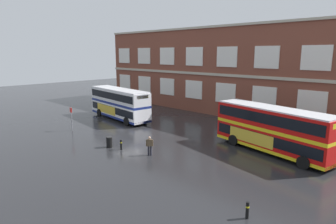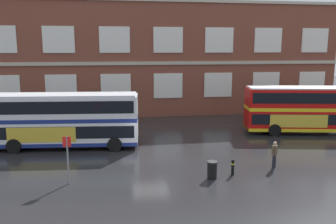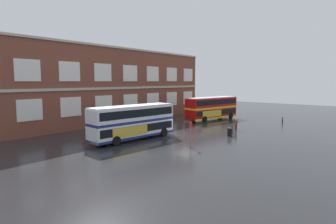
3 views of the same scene
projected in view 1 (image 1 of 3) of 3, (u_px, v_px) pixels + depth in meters
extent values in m
plane|color=#232326|center=(142.00, 129.00, 34.45)|extent=(120.00, 120.00, 0.00)
cube|color=brown|center=(226.00, 71.00, 43.96)|extent=(44.67, 8.00, 12.11)
cube|color=#B2A893|center=(209.00, 74.00, 41.16)|extent=(44.67, 0.16, 0.36)
cube|color=#B2A893|center=(211.00, 27.00, 39.90)|extent=(44.67, 0.28, 0.30)
cube|color=silver|center=(125.00, 82.00, 55.11)|extent=(3.13, 0.12, 2.66)
cube|color=silver|center=(144.00, 84.00, 51.26)|extent=(3.13, 0.12, 2.66)
cube|color=silver|center=(167.00, 87.00, 47.42)|extent=(3.13, 0.12, 2.66)
cube|color=silver|center=(194.00, 90.00, 43.58)|extent=(3.13, 0.12, 2.66)
cube|color=silver|center=(225.00, 93.00, 39.74)|extent=(3.13, 0.12, 2.66)
cube|color=silver|center=(264.00, 97.00, 35.89)|extent=(3.13, 0.12, 2.66)
cube|color=silver|center=(312.00, 103.00, 32.05)|extent=(3.13, 0.12, 2.66)
cube|color=silver|center=(124.00, 56.00, 54.15)|extent=(3.13, 0.12, 2.66)
cube|color=silver|center=(144.00, 56.00, 50.30)|extent=(3.13, 0.12, 2.66)
cube|color=silver|center=(167.00, 56.00, 46.46)|extent=(3.13, 0.12, 2.66)
cube|color=silver|center=(194.00, 56.00, 42.62)|extent=(3.13, 0.12, 2.66)
cube|color=silver|center=(227.00, 57.00, 38.77)|extent=(3.13, 0.12, 2.66)
cube|color=silver|center=(267.00, 57.00, 34.93)|extent=(3.13, 0.12, 2.66)
cube|color=silver|center=(316.00, 58.00, 31.09)|extent=(3.13, 0.12, 2.66)
cube|color=silver|center=(119.00, 110.00, 39.29)|extent=(11.19, 3.58, 1.75)
cube|color=black|center=(119.00, 108.00, 39.24)|extent=(10.76, 3.58, 0.90)
cube|color=navy|center=(119.00, 102.00, 39.08)|extent=(11.19, 3.58, 0.30)
cube|color=silver|center=(119.00, 96.00, 38.90)|extent=(11.19, 3.58, 1.55)
cube|color=black|center=(119.00, 95.00, 38.88)|extent=(10.76, 3.58, 0.90)
cube|color=navy|center=(120.00, 115.00, 39.43)|extent=(11.19, 3.60, 0.28)
cube|color=silver|center=(119.00, 89.00, 38.73)|extent=(10.96, 3.46, 0.12)
cube|color=gold|center=(106.00, 109.00, 39.45)|extent=(4.82, 0.49, 1.10)
cube|color=yellow|center=(143.00, 97.00, 34.71)|extent=(0.22, 1.66, 0.40)
cylinder|color=black|center=(127.00, 122.00, 35.73)|extent=(1.07, 0.42, 1.04)
cylinder|color=black|center=(144.00, 119.00, 37.34)|extent=(1.07, 0.42, 1.04)
cylinder|color=black|center=(100.00, 113.00, 41.10)|extent=(1.07, 0.42, 1.04)
cylinder|color=black|center=(115.00, 110.00, 42.71)|extent=(1.07, 0.42, 1.04)
cube|color=red|center=(272.00, 139.00, 26.05)|extent=(11.28, 4.54, 1.75)
cube|color=black|center=(272.00, 137.00, 26.01)|extent=(10.86, 4.50, 0.90)
cube|color=yellow|center=(272.00, 128.00, 25.85)|extent=(11.28, 4.54, 0.30)
cube|color=red|center=(273.00, 118.00, 25.67)|extent=(11.28, 4.54, 1.55)
cube|color=black|center=(273.00, 117.00, 25.65)|extent=(10.86, 4.50, 0.90)
cube|color=yellow|center=(271.00, 147.00, 26.20)|extent=(11.29, 4.56, 0.28)
cube|color=silver|center=(274.00, 108.00, 25.50)|extent=(11.05, 4.40, 0.12)
cube|color=gold|center=(250.00, 137.00, 26.38)|extent=(4.76, 0.92, 1.10)
cylinder|color=black|center=(304.00, 163.00, 22.38)|extent=(1.08, 0.51, 1.04)
cylinder|color=black|center=(321.00, 156.00, 23.80)|extent=(1.08, 0.51, 1.04)
cylinder|color=black|center=(233.00, 140.00, 28.14)|extent=(1.08, 0.51, 1.04)
cylinder|color=black|center=(251.00, 136.00, 29.56)|extent=(1.08, 0.51, 1.04)
cylinder|color=black|center=(148.00, 151.00, 25.40)|extent=(0.23, 0.23, 0.85)
cylinder|color=black|center=(151.00, 151.00, 25.40)|extent=(0.23, 0.23, 0.85)
cube|color=brown|center=(150.00, 143.00, 25.26)|extent=(0.45, 0.45, 0.60)
cylinder|color=brown|center=(147.00, 143.00, 25.27)|extent=(0.16, 0.16, 0.57)
cylinder|color=brown|center=(153.00, 143.00, 25.27)|extent=(0.16, 0.16, 0.57)
sphere|color=tan|center=(149.00, 138.00, 25.17)|extent=(0.22, 0.22, 0.22)
cylinder|color=slate|center=(72.00, 119.00, 33.24)|extent=(0.10, 0.10, 2.70)
cube|color=red|center=(71.00, 110.00, 33.01)|extent=(0.44, 0.04, 0.56)
cylinder|color=black|center=(109.00, 142.00, 27.56)|extent=(0.56, 0.56, 0.95)
cylinder|color=black|center=(109.00, 137.00, 27.46)|extent=(0.60, 0.60, 0.08)
cylinder|color=black|center=(121.00, 145.00, 26.87)|extent=(0.18, 0.18, 0.95)
cylinder|color=yellow|center=(121.00, 143.00, 26.83)|extent=(0.19, 0.19, 0.08)
cylinder|color=black|center=(247.00, 210.00, 15.68)|extent=(0.18, 0.18, 0.95)
cylinder|color=yellow|center=(248.00, 207.00, 15.64)|extent=(0.19, 0.19, 0.08)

